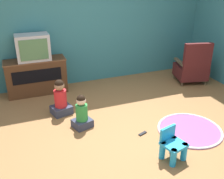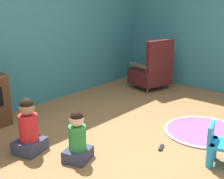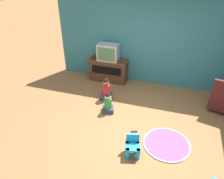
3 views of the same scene
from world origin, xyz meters
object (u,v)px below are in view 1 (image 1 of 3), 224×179
at_px(child_watching_left, 82,113).
at_px(television, 33,47).
at_px(yellow_kid_chair, 172,146).
at_px(remote_control, 143,133).
at_px(black_armchair, 192,68).
at_px(child_watching_center, 61,99).
at_px(tv_cabinet, 36,76).

bearing_deg(child_watching_left, television, 90.05).
xyz_separation_m(yellow_kid_chair, remote_control, (-0.10, 0.66, -0.18)).
bearing_deg(black_armchair, child_watching_center, 20.57).
height_order(tv_cabinet, black_armchair, black_armchair).
height_order(tv_cabinet, child_watching_left, tv_cabinet).
height_order(yellow_kid_chair, child_watching_left, child_watching_left).
bearing_deg(television, child_watching_left, -72.19).
height_order(tv_cabinet, television, television).
bearing_deg(child_watching_center, remote_control, -61.68).
relative_size(black_armchair, child_watching_center, 1.48).
relative_size(tv_cabinet, television, 1.89).
height_order(television, remote_control, television).
relative_size(tv_cabinet, remote_control, 7.79).
bearing_deg(child_watching_left, black_armchair, 0.39).
xyz_separation_m(television, child_watching_left, (0.52, -1.61, -0.73)).
bearing_deg(television, yellow_kid_chair, -62.86).
distance_m(tv_cabinet, black_armchair, 3.42).
distance_m(television, child_watching_center, 1.29).
xyz_separation_m(tv_cabinet, child_watching_left, (0.52, -1.63, -0.13)).
bearing_deg(yellow_kid_chair, child_watching_center, 108.35).
bearing_deg(tv_cabinet, television, -90.00).
distance_m(tv_cabinet, remote_control, 2.60).
bearing_deg(yellow_kid_chair, black_armchair, 33.65).
relative_size(black_armchair, child_watching_left, 1.68).
bearing_deg(remote_control, child_watching_center, 112.73).
bearing_deg(remote_control, tv_cabinet, 100.95).
xyz_separation_m(tv_cabinet, yellow_kid_chair, (1.45, -2.85, -0.19)).
relative_size(television, black_armchair, 0.66).
relative_size(yellow_kid_chair, child_watching_center, 0.69).
height_order(black_armchair, remote_control, black_armchair).
height_order(tv_cabinet, child_watching_center, tv_cabinet).
bearing_deg(child_watching_center, black_armchair, -8.30).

